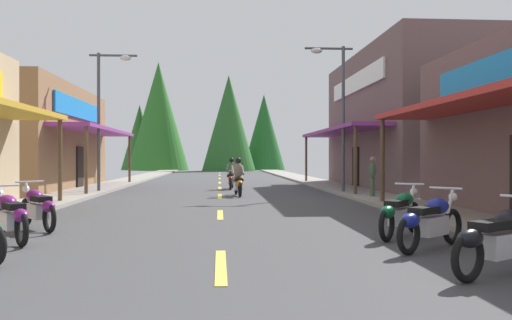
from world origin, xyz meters
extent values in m
cube|color=#424244|center=(0.00, 23.20, -0.05)|extent=(9.74, 76.39, 0.10)
cube|color=gray|center=(-5.91, 23.20, 0.06)|extent=(2.07, 76.39, 0.12)
cube|color=gray|center=(5.91, 23.20, 0.06)|extent=(2.07, 76.39, 0.12)
cube|color=#E0C64C|center=(0.00, 7.01, 0.01)|extent=(0.16, 2.40, 0.01)
cube|color=#E0C64C|center=(0.00, 13.70, 0.01)|extent=(0.16, 2.40, 0.01)
cube|color=#E0C64C|center=(0.00, 20.54, 0.01)|extent=(0.16, 2.40, 0.01)
cube|color=#E0C64C|center=(0.00, 26.00, 0.01)|extent=(0.16, 2.40, 0.01)
cube|color=#E0C64C|center=(0.00, 31.76, 0.01)|extent=(0.16, 2.40, 0.01)
cube|color=#E0C64C|center=(0.00, 38.24, 0.01)|extent=(0.16, 2.40, 0.01)
cube|color=#E0C64C|center=(0.00, 45.15, 0.01)|extent=(0.16, 2.40, 0.01)
cube|color=#E0C64C|center=(0.00, 51.74, 0.01)|extent=(0.16, 2.40, 0.01)
cylinder|color=brown|center=(-5.34, 17.33, 1.41)|extent=(0.14, 0.14, 2.82)
cube|color=olive|center=(-10.28, 25.77, 2.53)|extent=(6.68, 11.62, 5.06)
cube|color=#8C338C|center=(-6.04, 25.77, 2.90)|extent=(1.80, 10.45, 0.16)
cylinder|color=brown|center=(-5.34, 20.74, 1.41)|extent=(0.14, 0.14, 2.82)
cylinder|color=brown|center=(-5.34, 30.80, 1.41)|extent=(0.14, 0.14, 2.82)
cube|color=#197FCC|center=(-6.88, 25.77, 3.94)|extent=(0.10, 8.13, 0.90)
cube|color=black|center=(-6.90, 25.77, 1.05)|extent=(0.08, 1.10, 2.10)
cube|color=#B72D28|center=(6.04, 10.88, 2.90)|extent=(1.80, 11.26, 0.16)
cylinder|color=brown|center=(5.34, 16.31, 1.41)|extent=(0.14, 0.14, 2.82)
cube|color=brown|center=(10.50, 25.56, 3.44)|extent=(7.11, 13.37, 6.87)
cube|color=#8C338C|center=(6.04, 25.56, 2.90)|extent=(1.80, 12.03, 0.16)
cylinder|color=brown|center=(5.34, 19.75, 1.41)|extent=(0.14, 0.14, 2.82)
cylinder|color=brown|center=(5.34, 31.38, 1.41)|extent=(0.14, 0.14, 2.82)
cube|color=white|center=(6.88, 25.56, 5.36)|extent=(0.10, 9.36, 0.90)
cube|color=black|center=(6.90, 25.56, 1.05)|extent=(0.08, 1.10, 2.10)
cylinder|color=#474C51|center=(-5.27, 22.60, 3.06)|extent=(0.14, 0.14, 6.12)
cylinder|color=#474C51|center=(-4.64, 22.60, 6.02)|extent=(2.06, 0.10, 0.10)
ellipsoid|color=silver|center=(-4.11, 22.60, 5.92)|extent=(0.50, 0.30, 0.24)
cylinder|color=#474C51|center=(5.27, 21.44, 3.16)|extent=(0.14, 0.14, 6.32)
cylinder|color=#474C51|center=(4.64, 21.44, 6.22)|extent=(2.06, 0.10, 0.10)
ellipsoid|color=silver|center=(4.11, 21.44, 6.12)|extent=(0.50, 0.30, 0.24)
torus|color=black|center=(3.06, 5.79, 0.32)|extent=(0.60, 0.41, 0.64)
cube|color=silver|center=(3.71, 6.17, 0.40)|extent=(0.74, 0.60, 0.32)
ellipsoid|color=black|center=(3.88, 6.27, 0.72)|extent=(0.64, 0.56, 0.28)
cube|color=black|center=(3.49, 6.04, 0.68)|extent=(0.66, 0.55, 0.12)
ellipsoid|color=black|center=(3.10, 5.81, 0.55)|extent=(0.50, 0.43, 0.24)
torus|color=black|center=(4.16, 8.60, 0.32)|extent=(0.56, 0.48, 0.64)
torus|color=black|center=(3.00, 7.65, 0.32)|extent=(0.56, 0.48, 0.64)
cube|color=silver|center=(3.58, 8.13, 0.40)|extent=(0.72, 0.66, 0.32)
ellipsoid|color=navy|center=(3.73, 8.25, 0.72)|extent=(0.64, 0.60, 0.28)
cube|color=black|center=(3.39, 7.97, 0.68)|extent=(0.64, 0.60, 0.12)
ellipsoid|color=navy|center=(3.04, 7.68, 0.55)|extent=(0.49, 0.47, 0.24)
cylinder|color=silver|center=(4.06, 8.52, 0.65)|extent=(0.32, 0.28, 0.71)
cylinder|color=silver|center=(3.96, 8.44, 1.02)|extent=(0.41, 0.49, 0.04)
sphere|color=white|center=(4.18, 8.62, 0.85)|extent=(0.16, 0.16, 0.16)
torus|color=black|center=(4.01, 10.09, 0.32)|extent=(0.48, 0.56, 0.64)
torus|color=black|center=(3.06, 8.93, 0.32)|extent=(0.48, 0.56, 0.64)
cube|color=silver|center=(3.54, 9.51, 0.40)|extent=(0.66, 0.72, 0.32)
ellipsoid|color=#0C5933|center=(3.66, 9.67, 0.72)|extent=(0.60, 0.64, 0.28)
cube|color=black|center=(3.38, 9.32, 0.68)|extent=(0.60, 0.64, 0.12)
ellipsoid|color=#0C5933|center=(3.10, 8.97, 0.55)|extent=(0.46, 0.49, 0.24)
cylinder|color=silver|center=(3.93, 9.99, 0.65)|extent=(0.28, 0.33, 0.71)
cylinder|color=silver|center=(3.85, 9.90, 1.02)|extent=(0.49, 0.41, 0.04)
sphere|color=white|center=(4.03, 10.12, 0.85)|extent=(0.16, 0.16, 0.16)
torus|color=black|center=(-4.32, 10.05, 0.32)|extent=(0.45, 0.58, 0.64)
torus|color=black|center=(-3.45, 8.83, 0.32)|extent=(0.45, 0.58, 0.64)
cube|color=silver|center=(-3.89, 9.44, 0.40)|extent=(0.63, 0.73, 0.32)
ellipsoid|color=#721972|center=(-4.00, 9.61, 0.72)|extent=(0.58, 0.64, 0.28)
cube|color=black|center=(-3.74, 9.24, 0.68)|extent=(0.58, 0.65, 0.12)
ellipsoid|color=#721972|center=(-3.48, 8.87, 0.55)|extent=(0.45, 0.50, 0.24)
cylinder|color=silver|center=(-4.25, 9.95, 0.65)|extent=(0.26, 0.34, 0.71)
cylinder|color=silver|center=(-4.18, 9.85, 1.02)|extent=(0.51, 0.38, 0.04)
torus|color=black|center=(-4.42, 11.72, 0.32)|extent=(0.46, 0.57, 0.64)
torus|color=black|center=(-3.52, 10.51, 0.32)|extent=(0.46, 0.57, 0.64)
cube|color=silver|center=(-3.97, 11.12, 0.40)|extent=(0.64, 0.73, 0.32)
ellipsoid|color=#721972|center=(-4.09, 11.28, 0.72)|extent=(0.59, 0.64, 0.28)
cube|color=black|center=(-3.82, 10.92, 0.68)|extent=(0.58, 0.65, 0.12)
ellipsoid|color=#721972|center=(-3.55, 10.55, 0.55)|extent=(0.46, 0.50, 0.24)
cylinder|color=silver|center=(-4.34, 11.61, 0.65)|extent=(0.27, 0.33, 0.71)
cylinder|color=silver|center=(-4.27, 11.52, 1.02)|extent=(0.51, 0.39, 0.04)
sphere|color=white|center=(-4.43, 11.74, 0.85)|extent=(0.16, 0.16, 0.16)
torus|color=black|center=(0.68, 21.45, 0.32)|extent=(0.15, 0.65, 0.64)
torus|color=black|center=(0.79, 19.96, 0.32)|extent=(0.15, 0.65, 0.64)
cube|color=silver|center=(0.73, 20.70, 0.40)|extent=(0.33, 0.72, 0.32)
ellipsoid|color=#BF660C|center=(0.72, 20.90, 0.72)|extent=(0.36, 0.58, 0.28)
cube|color=black|center=(0.75, 20.45, 0.68)|extent=(0.32, 0.62, 0.12)
ellipsoid|color=#BF660C|center=(0.78, 20.01, 0.55)|extent=(0.27, 0.46, 0.24)
cylinder|color=silver|center=(0.69, 21.32, 0.65)|extent=(0.09, 0.37, 0.71)
cylinder|color=silver|center=(0.70, 21.20, 1.02)|extent=(0.60, 0.08, 0.04)
sphere|color=white|center=(0.68, 21.48, 0.85)|extent=(0.16, 0.16, 0.16)
ellipsoid|color=#726659|center=(0.74, 20.55, 1.05)|extent=(0.41, 0.41, 0.64)
sphere|color=black|center=(0.74, 20.60, 1.45)|extent=(0.24, 0.24, 0.24)
cylinder|color=#726659|center=(0.57, 20.71, 0.70)|extent=(0.17, 0.43, 0.24)
cylinder|color=#726659|center=(0.52, 20.84, 1.05)|extent=(0.14, 0.51, 0.40)
cylinder|color=#726659|center=(0.89, 20.73, 0.70)|extent=(0.17, 0.43, 0.24)
cylinder|color=#726659|center=(0.93, 20.87, 1.05)|extent=(0.14, 0.51, 0.40)
torus|color=black|center=(0.64, 26.07, 0.32)|extent=(0.15, 0.65, 0.64)
torus|color=black|center=(0.52, 24.57, 0.32)|extent=(0.15, 0.65, 0.64)
cube|color=silver|center=(0.58, 25.32, 0.40)|extent=(0.33, 0.72, 0.32)
ellipsoid|color=#A51414|center=(0.60, 25.52, 0.72)|extent=(0.36, 0.58, 0.28)
cube|color=black|center=(0.56, 25.07, 0.68)|extent=(0.33, 0.62, 0.12)
ellipsoid|color=#A51414|center=(0.52, 24.62, 0.55)|extent=(0.27, 0.46, 0.24)
cylinder|color=silver|center=(0.63, 25.94, 0.65)|extent=(0.09, 0.37, 0.71)
cylinder|color=silver|center=(0.62, 25.82, 1.02)|extent=(0.60, 0.09, 0.04)
sphere|color=white|center=(0.64, 26.10, 0.85)|extent=(0.16, 0.16, 0.16)
ellipsoid|color=#3F593F|center=(0.57, 25.17, 1.05)|extent=(0.41, 0.41, 0.64)
sphere|color=black|center=(0.57, 25.22, 1.45)|extent=(0.24, 0.24, 0.24)
cylinder|color=#3F593F|center=(0.42, 25.35, 0.70)|extent=(0.17, 0.43, 0.24)
cylinder|color=#3F593F|center=(0.38, 25.49, 1.05)|extent=(0.14, 0.51, 0.40)
cylinder|color=#3F593F|center=(0.74, 25.33, 0.70)|extent=(0.17, 0.43, 0.24)
cylinder|color=#3F593F|center=(0.80, 25.45, 1.05)|extent=(0.14, 0.51, 0.40)
cylinder|color=#3F593F|center=(5.68, 18.53, 0.40)|extent=(0.14, 0.14, 0.80)
cylinder|color=#3F593F|center=(5.72, 18.70, 0.40)|extent=(0.14, 0.14, 0.80)
ellipsoid|color=#3F593F|center=(5.70, 18.61, 1.09)|extent=(0.33, 0.41, 0.57)
cylinder|color=#3F593F|center=(5.65, 18.38, 1.12)|extent=(0.09, 0.09, 0.54)
cylinder|color=#3F593F|center=(5.76, 18.85, 1.12)|extent=(0.09, 0.09, 0.54)
sphere|color=#8C664C|center=(5.70, 18.61, 1.49)|extent=(0.22, 0.22, 0.22)
cone|color=#1E5923|center=(5.70, 66.11, 4.86)|extent=(5.44, 5.44, 9.71)
cone|color=#245A23|center=(1.09, 60.91, 5.66)|extent=(6.34, 6.34, 11.31)
cone|color=#296723|center=(-7.58, 64.79, 6.73)|extent=(7.53, 7.53, 13.45)
cone|color=#285B23|center=(-10.08, 66.04, 4.13)|extent=(4.62, 4.62, 8.26)
camera|label=1|loc=(-0.02, -0.45, 1.56)|focal=36.46mm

